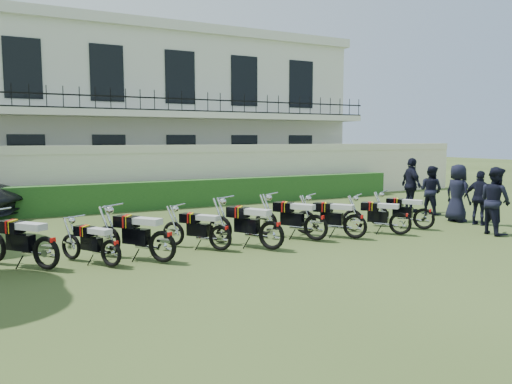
% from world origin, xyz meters
% --- Properties ---
extents(ground, '(100.00, 100.00, 0.00)m').
position_xyz_m(ground, '(0.00, 0.00, 0.00)').
color(ground, '#32441B').
rests_on(ground, ground).
extents(perimeter_wall, '(30.00, 0.35, 2.30)m').
position_xyz_m(perimeter_wall, '(0.00, 8.00, 1.17)').
color(perimeter_wall, '#EBE3C6').
rests_on(perimeter_wall, ground).
extents(hedge, '(18.00, 0.60, 1.00)m').
position_xyz_m(hedge, '(1.00, 7.20, 0.50)').
color(hedge, '#1A4719').
rests_on(hedge, ground).
extents(building, '(20.40, 9.60, 7.40)m').
position_xyz_m(building, '(0.00, 13.96, 3.71)').
color(building, silver).
rests_on(building, ground).
extents(motorcycle_1, '(1.40, 1.63, 1.12)m').
position_xyz_m(motorcycle_1, '(-4.72, -0.21, 0.52)').
color(motorcycle_1, black).
rests_on(motorcycle_1, ground).
extents(motorcycle_2, '(0.98, 1.49, 0.93)m').
position_xyz_m(motorcycle_2, '(-3.57, -0.54, 0.43)').
color(motorcycle_2, black).
rests_on(motorcycle_2, ground).
extents(motorcycle_3, '(1.36, 1.68, 1.12)m').
position_xyz_m(motorcycle_3, '(-2.57, -0.69, 0.52)').
color(motorcycle_3, black).
rests_on(motorcycle_3, ground).
extents(motorcycle_4, '(1.21, 1.47, 0.99)m').
position_xyz_m(motorcycle_4, '(-1.09, -0.21, 0.46)').
color(motorcycle_4, black).
rests_on(motorcycle_4, ground).
extents(motorcycle_5, '(1.16, 1.85, 1.14)m').
position_xyz_m(motorcycle_5, '(-0.04, -0.70, 0.53)').
color(motorcycle_5, black).
rests_on(motorcycle_5, ground).
extents(motorcycle_6, '(1.20, 1.78, 1.12)m').
position_xyz_m(motorcycle_6, '(1.45, -0.29, 0.52)').
color(motorcycle_6, black).
rests_on(motorcycle_6, ground).
extents(motorcycle_7, '(1.22, 1.65, 1.07)m').
position_xyz_m(motorcycle_7, '(2.47, -0.54, 0.49)').
color(motorcycle_7, black).
rests_on(motorcycle_7, ground).
extents(motorcycle_8, '(1.19, 1.54, 1.01)m').
position_xyz_m(motorcycle_8, '(3.85, -0.68, 0.47)').
color(motorcycle_8, black).
rests_on(motorcycle_8, ground).
extents(motorcycle_9, '(1.10, 1.62, 1.02)m').
position_xyz_m(motorcycle_9, '(4.99, -0.39, 0.47)').
color(motorcycle_9, black).
rests_on(motorcycle_9, ground).
extents(officer_1, '(0.84, 0.99, 1.80)m').
position_xyz_m(officer_1, '(6.21, -1.67, 0.90)').
color(officer_1, black).
rests_on(officer_1, ground).
extents(officer_2, '(0.66, 1.02, 1.61)m').
position_xyz_m(officer_2, '(7.07, -0.52, 0.80)').
color(officer_2, black).
rests_on(officer_2, ground).
extents(officer_3, '(0.57, 0.87, 1.77)m').
position_xyz_m(officer_3, '(6.99, 0.22, 0.88)').
color(officer_3, black).
rests_on(officer_3, ground).
extents(officer_4, '(0.78, 0.91, 1.64)m').
position_xyz_m(officer_4, '(7.36, 1.63, 0.82)').
color(officer_4, black).
rests_on(officer_4, ground).
extents(officer_5, '(0.72, 1.18, 1.88)m').
position_xyz_m(officer_5, '(7.18, 2.35, 0.94)').
color(officer_5, black).
rests_on(officer_5, ground).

